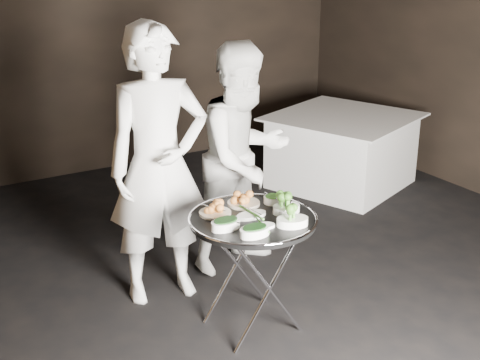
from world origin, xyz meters
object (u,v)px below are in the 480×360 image
tray_stand (252,268)px  waiter_right (244,158)px  dining_table (342,150)px  waiter_left (159,166)px  serving_tray (253,219)px

tray_stand → waiter_right: bearing=61.8°
tray_stand → dining_table: size_ratio=0.59×
waiter_right → waiter_left: bearing=178.7°
dining_table → waiter_left: bearing=-156.7°
serving_tray → dining_table: 2.78m
serving_tray → waiter_right: bearing=61.8°
tray_stand → waiter_left: (-0.30, 0.69, 0.52)m
dining_table → tray_stand: bearing=-140.8°
waiter_right → tray_stand: bearing=-127.5°
serving_tray → waiter_right: size_ratio=0.47×
tray_stand → dining_table: bearing=39.2°
waiter_left → serving_tray: bearing=-59.4°
waiter_left → waiter_right: 0.74m
serving_tray → waiter_right: 0.90m
dining_table → waiter_right: bearing=-151.0°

